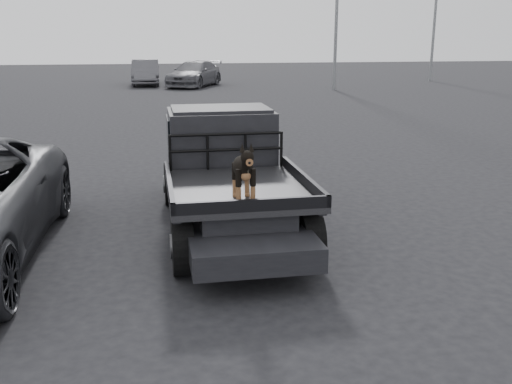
{
  "coord_description": "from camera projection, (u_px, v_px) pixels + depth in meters",
  "views": [
    {
      "loc": [
        -1.12,
        -6.35,
        2.94
      ],
      "look_at": [
        0.0,
        -0.26,
        1.25
      ],
      "focal_mm": 40.0,
      "sensor_mm": 36.0,
      "label": 1
    }
  ],
  "objects": [
    {
      "name": "headache_rack",
      "position": [
        227.0,
        152.0,
        8.94
      ],
      "size": [
        1.8,
        0.08,
        0.55
      ],
      "primitive_type": null,
      "color": "black",
      "rests_on": "flatbed_ute"
    },
    {
      "name": "distant_car_a",
      "position": [
        146.0,
        72.0,
        35.57
      ],
      "size": [
        1.68,
        4.71,
        1.55
      ],
      "primitive_type": "imported",
      "rotation": [
        0.0,
        0.0,
        -0.01
      ],
      "color": "#4C4C51",
      "rests_on": "ground"
    },
    {
      "name": "flatbed_ute",
      "position": [
        229.0,
        200.0,
        8.94
      ],
      "size": [
        2.0,
        5.4,
        0.92
      ],
      "primitive_type": null,
      "color": "black",
      "rests_on": "ground"
    },
    {
      "name": "distant_car_b",
      "position": [
        194.0,
        74.0,
        34.52
      ],
      "size": [
        4.19,
        5.6,
        1.51
      ],
      "primitive_type": "imported",
      "rotation": [
        0.0,
        0.0,
        -0.46
      ],
      "color": "#4E4E54",
      "rests_on": "ground"
    },
    {
      "name": "dog",
      "position": [
        243.0,
        172.0,
        7.18
      ],
      "size": [
        0.32,
        0.6,
        0.74
      ],
      "primitive_type": null,
      "color": "black",
      "rests_on": "flatbed_ute"
    },
    {
      "name": "ground",
      "position": [
        252.0,
        284.0,
        6.99
      ],
      "size": [
        120.0,
        120.0,
        0.0
      ],
      "primitive_type": "plane",
      "color": "black",
      "rests_on": "ground"
    },
    {
      "name": "ute_cab",
      "position": [
        221.0,
        133.0,
        9.6
      ],
      "size": [
        1.72,
        1.3,
        0.88
      ],
      "primitive_type": null,
      "color": "black",
      "rests_on": "flatbed_ute"
    }
  ]
}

